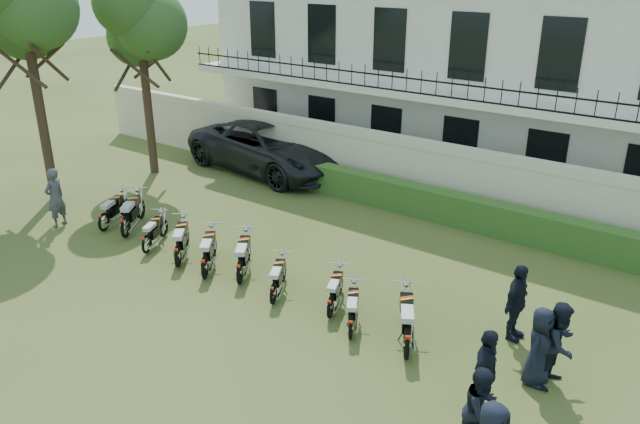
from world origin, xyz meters
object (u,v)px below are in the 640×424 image
Objects in this scene: suv at (269,147)px; officer_3 at (540,347)px; motorcycle_2 at (146,240)px; officer_4 at (559,344)px; tree_west_near at (139,16)px; motorcycle_7 at (330,302)px; motorcycle_8 at (351,322)px; officer_1 at (481,411)px; motorcycle_6 at (273,289)px; motorcycle_0 at (103,218)px; inspector at (55,198)px; motorcycle_5 at (240,267)px; motorcycle_4 at (204,262)px; officer_5 at (516,303)px; motorcycle_1 at (125,222)px; motorcycle_9 at (407,337)px; officer_2 at (485,374)px; motorcycle_3 at (177,251)px.

officer_3 is at bearing -112.38° from suv.
officer_4 is at bearing -20.88° from motorcycle_2.
motorcycle_2 is (5.59, -4.96, -5.46)m from tree_west_near.
motorcycle_7 is 0.98m from motorcycle_8.
motorcycle_8 is 0.85× the size of officer_4.
officer_1 is (3.61, -1.50, 0.39)m from motorcycle_8.
motorcycle_6 is 10.38m from suv.
motorcycle_0 reaches higher than motorcycle_2.
motorcycle_8 is 0.81× the size of inspector.
officer_4 is (4.96, 0.66, 0.47)m from motorcycle_7.
officer_3 is at bearing -16.26° from motorcycle_8.
motorcycle_0 is at bearing 146.22° from motorcycle_5.
motorcycle_4 is 7.78m from officer_5.
officer_1 is at bearing -46.61° from motorcycle_4.
motorcycle_5 is at bearing -16.61° from motorcycle_4.
motorcycle_1 is at bearing -17.97° from motorcycle_0.
motorcycle_7 is at bearing 139.99° from motorcycle_9.
motorcycle_8 is 3.40m from officer_2.
inspector reaches higher than motorcycle_5.
motorcycle_3 reaches higher than motorcycle_7.
inspector is (-12.23, -0.26, 0.42)m from motorcycle_9.
officer_1 reaches higher than motorcycle_6.
motorcycle_6 is 6.18m from officer_1.
officer_1 reaches higher than motorcycle_1.
motorcycle_5 is 1.08× the size of motorcycle_7.
tree_west_near is at bearing 101.68° from motorcycle_0.
motorcycle_1 is at bearing 145.17° from motorcycle_5.
inspector is at bearing 176.61° from motorcycle_0.
officer_4 is at bearing -14.68° from motorcycle_8.
inspector reaches higher than officer_3.
motorcycle_1 is 7.54m from motorcycle_7.
motorcycle_1 is 0.26× the size of suv.
officer_4 reaches higher than motorcycle_9.
motorcycle_8 is at bearing -21.97° from tree_west_near.
officer_3 is (9.46, 0.82, 0.33)m from motorcycle_3.
officer_5 reaches higher than motorcycle_5.
motorcycle_1 is 1.15× the size of motorcycle_2.
officer_3 is at bearing -33.40° from motorcycle_3.
motorcycle_4 is at bearing 107.05° from officer_4.
motorcycle_4 reaches higher than motorcycle_0.
suv reaches higher than motorcycle_9.
officer_1 reaches higher than motorcycle_3.
motorcycle_4 is (3.79, -0.41, -0.03)m from motorcycle_1.
motorcycle_4 is at bearing 108.52° from officer_5.
suv is at bearing 67.06° from officer_5.
officer_4 is at bearing -2.05° from officer_1.
motorcycle_9 is 1.03× the size of officer_4.
motorcycle_7 is 10.05m from inspector.
inspector is 1.15× the size of officer_1.
officer_3 is (10.83, 0.77, 0.40)m from motorcycle_2.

